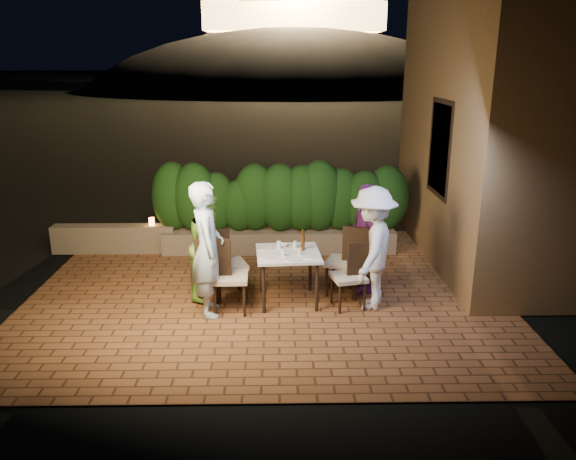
{
  "coord_description": "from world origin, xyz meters",
  "views": [
    {
      "loc": [
        0.19,
        -7.46,
        3.35
      ],
      "look_at": [
        0.33,
        0.15,
        1.05
      ],
      "focal_mm": 35.0,
      "sensor_mm": 36.0,
      "label": 1
    }
  ],
  "objects_px": {
    "chair_left_back": "(229,263)",
    "diner_blue": "(207,249)",
    "diner_green": "(210,246)",
    "chair_right_front": "(348,276)",
    "diner_purple": "(365,238)",
    "bowl": "(282,245)",
    "chair_left_front": "(230,275)",
    "chair_right_back": "(344,260)",
    "parapet_lamp": "(152,222)",
    "beer_bottle": "(303,240)",
    "dining_table": "(288,277)",
    "diner_white": "(372,248)"
  },
  "relations": [
    {
      "from": "beer_bottle",
      "to": "diner_green",
      "type": "relative_size",
      "value": 0.2
    },
    {
      "from": "beer_bottle",
      "to": "parapet_lamp",
      "type": "height_order",
      "value": "beer_bottle"
    },
    {
      "from": "chair_right_back",
      "to": "dining_table",
      "type": "bearing_deg",
      "value": 38.61
    },
    {
      "from": "chair_left_back",
      "to": "parapet_lamp",
      "type": "relative_size",
      "value": 7.42
    },
    {
      "from": "bowl",
      "to": "chair_left_front",
      "type": "xyz_separation_m",
      "value": [
        -0.72,
        -0.57,
        -0.24
      ]
    },
    {
      "from": "dining_table",
      "to": "diner_blue",
      "type": "relative_size",
      "value": 0.48
    },
    {
      "from": "dining_table",
      "to": "diner_white",
      "type": "height_order",
      "value": "diner_white"
    },
    {
      "from": "diner_blue",
      "to": "diner_white",
      "type": "bearing_deg",
      "value": -95.4
    },
    {
      "from": "beer_bottle",
      "to": "diner_green",
      "type": "bearing_deg",
      "value": 174.69
    },
    {
      "from": "chair_left_back",
      "to": "diner_green",
      "type": "height_order",
      "value": "diner_green"
    },
    {
      "from": "diner_blue",
      "to": "diner_purple",
      "type": "distance_m",
      "value": 2.37
    },
    {
      "from": "chair_right_back",
      "to": "diner_purple",
      "type": "height_order",
      "value": "diner_purple"
    },
    {
      "from": "chair_right_back",
      "to": "diner_green",
      "type": "bearing_deg",
      "value": 22.13
    },
    {
      "from": "chair_left_back",
      "to": "diner_purple",
      "type": "relative_size",
      "value": 0.63
    },
    {
      "from": "parapet_lamp",
      "to": "diner_white",
      "type": "bearing_deg",
      "value": -34.26
    },
    {
      "from": "chair_left_front",
      "to": "diner_green",
      "type": "bearing_deg",
      "value": 121.63
    },
    {
      "from": "chair_right_back",
      "to": "parapet_lamp",
      "type": "bearing_deg",
      "value": -11.23
    },
    {
      "from": "dining_table",
      "to": "chair_right_back",
      "type": "distance_m",
      "value": 0.89
    },
    {
      "from": "chair_left_back",
      "to": "diner_blue",
      "type": "xyz_separation_m",
      "value": [
        -0.23,
        -0.57,
        0.41
      ]
    },
    {
      "from": "chair_right_front",
      "to": "diner_purple",
      "type": "distance_m",
      "value": 0.77
    },
    {
      "from": "diner_green",
      "to": "diner_purple",
      "type": "relative_size",
      "value": 0.95
    },
    {
      "from": "beer_bottle",
      "to": "chair_left_front",
      "type": "relative_size",
      "value": 0.3
    },
    {
      "from": "bowl",
      "to": "diner_blue",
      "type": "height_order",
      "value": "diner_blue"
    },
    {
      "from": "bowl",
      "to": "diner_blue",
      "type": "xyz_separation_m",
      "value": [
        -1.01,
        -0.63,
        0.16
      ]
    },
    {
      "from": "bowl",
      "to": "diner_white",
      "type": "bearing_deg",
      "value": -19.96
    },
    {
      "from": "beer_bottle",
      "to": "parapet_lamp",
      "type": "bearing_deg",
      "value": 140.5
    },
    {
      "from": "chair_right_front",
      "to": "diner_green",
      "type": "height_order",
      "value": "diner_green"
    },
    {
      "from": "dining_table",
      "to": "diner_green",
      "type": "xyz_separation_m",
      "value": [
        -1.13,
        0.21,
        0.41
      ]
    },
    {
      "from": "diner_green",
      "to": "diner_white",
      "type": "xyz_separation_m",
      "value": [
        2.3,
        -0.4,
        0.08
      ]
    },
    {
      "from": "parapet_lamp",
      "to": "chair_left_back",
      "type": "bearing_deg",
      "value": -52.77
    },
    {
      "from": "dining_table",
      "to": "beer_bottle",
      "type": "distance_m",
      "value": 0.58
    },
    {
      "from": "beer_bottle",
      "to": "chair_left_front",
      "type": "bearing_deg",
      "value": -158.95
    },
    {
      "from": "chair_left_front",
      "to": "diner_purple",
      "type": "relative_size",
      "value": 0.64
    },
    {
      "from": "chair_right_front",
      "to": "diner_purple",
      "type": "height_order",
      "value": "diner_purple"
    },
    {
      "from": "chair_left_back",
      "to": "diner_blue",
      "type": "height_order",
      "value": "diner_blue"
    },
    {
      "from": "chair_right_back",
      "to": "diner_blue",
      "type": "bearing_deg",
      "value": 38.61
    },
    {
      "from": "beer_bottle",
      "to": "chair_left_front",
      "type": "distance_m",
      "value": 1.15
    },
    {
      "from": "chair_right_back",
      "to": "diner_purple",
      "type": "bearing_deg",
      "value": -140.33
    },
    {
      "from": "dining_table",
      "to": "chair_left_front",
      "type": "distance_m",
      "value": 0.88
    },
    {
      "from": "dining_table",
      "to": "diner_purple",
      "type": "xyz_separation_m",
      "value": [
        1.16,
        0.39,
        0.45
      ]
    },
    {
      "from": "chair_right_front",
      "to": "diner_purple",
      "type": "bearing_deg",
      "value": -130.67
    },
    {
      "from": "bowl",
      "to": "chair_right_front",
      "type": "height_order",
      "value": "chair_right_front"
    },
    {
      "from": "chair_right_front",
      "to": "diner_blue",
      "type": "distance_m",
      "value": 1.99
    },
    {
      "from": "beer_bottle",
      "to": "chair_right_back",
      "type": "distance_m",
      "value": 0.75
    },
    {
      "from": "chair_left_back",
      "to": "chair_right_front",
      "type": "bearing_deg",
      "value": -33.29
    },
    {
      "from": "bowl",
      "to": "chair_left_front",
      "type": "bearing_deg",
      "value": -141.71
    },
    {
      "from": "chair_right_back",
      "to": "parapet_lamp",
      "type": "distance_m",
      "value": 3.81
    },
    {
      "from": "beer_bottle",
      "to": "diner_purple",
      "type": "bearing_deg",
      "value": 18.31
    },
    {
      "from": "dining_table",
      "to": "beer_bottle",
      "type": "bearing_deg",
      "value": 21.26
    },
    {
      "from": "diner_purple",
      "to": "chair_left_back",
      "type": "bearing_deg",
      "value": -96.27
    }
  ]
}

